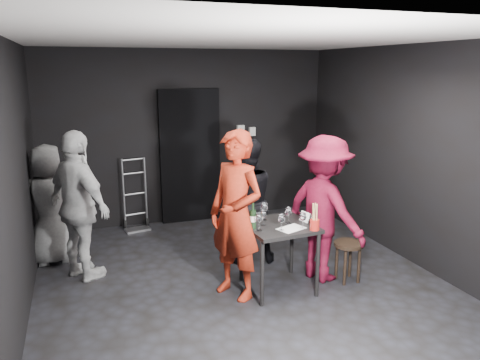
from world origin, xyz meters
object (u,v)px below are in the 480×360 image
object	(u,v)px
man_maroon	(325,200)
wine_bottle	(253,219)
tasting_table	(279,233)
stool	(348,251)
woman_black	(246,198)
bystander_grey	(50,204)
server_red	(236,198)
hand_truck	(136,216)
breadstick_cup	(315,217)
bystander_cream	(78,194)

from	to	relation	value
man_maroon	wine_bottle	bearing A→B (deg)	76.12
tasting_table	stool	xyz separation A→B (m)	(0.84, -0.10, -0.28)
stool	woman_black	size ratio (longest dim) A/B	0.28
tasting_table	bystander_grey	bearing A→B (deg)	145.93
server_red	bystander_grey	size ratio (longest dim) A/B	1.41
hand_truck	wine_bottle	xyz separation A→B (m)	(0.93, -2.56, 0.65)
stool	breadstick_cup	world-z (taller)	breadstick_cup
woman_black	man_maroon	size ratio (longest dim) A/B	0.88
man_maroon	bystander_grey	size ratio (longest dim) A/B	1.23
tasting_table	woman_black	world-z (taller)	woman_black
woman_black	breadstick_cup	world-z (taller)	woman_black
stool	wine_bottle	bearing A→B (deg)	176.09
man_maroon	wine_bottle	distance (m)	0.92
tasting_table	bystander_grey	size ratio (longest dim) A/B	0.49
man_maroon	breadstick_cup	size ratio (longest dim) A/B	6.08
bystander_cream	wine_bottle	world-z (taller)	bystander_cream
server_red	man_maroon	bearing A→B (deg)	63.26
hand_truck	woman_black	xyz separation A→B (m)	(1.16, -1.70, 0.62)
server_red	man_maroon	world-z (taller)	server_red
stool	breadstick_cup	distance (m)	0.78
hand_truck	tasting_table	distance (m)	2.86
server_red	bystander_cream	xyz separation A→B (m)	(-1.55, 0.99, -0.07)
tasting_table	bystander_cream	distance (m)	2.30
tasting_table	breadstick_cup	world-z (taller)	breadstick_cup
hand_truck	bystander_cream	bearing A→B (deg)	-127.91
woman_black	man_maroon	bearing A→B (deg)	135.33
server_red	bystander_cream	world-z (taller)	server_red
bystander_cream	woman_black	bearing A→B (deg)	-127.65
man_maroon	bystander_cream	bearing A→B (deg)	50.58
wine_bottle	server_red	bearing A→B (deg)	169.90
hand_truck	stool	world-z (taller)	hand_truck
bystander_grey	breadstick_cup	size ratio (longest dim) A/B	4.94
hand_truck	stool	xyz separation A→B (m)	(2.07, -2.64, 0.17)
tasting_table	server_red	distance (m)	0.66
man_maroon	bystander_grey	distance (m)	3.36
server_red	wine_bottle	xyz separation A→B (m)	(0.18, -0.03, -0.23)
bystander_cream	wine_bottle	size ratio (longest dim) A/B	7.27
wine_bottle	bystander_grey	bearing A→B (deg)	141.78
tasting_table	man_maroon	distance (m)	0.67
breadstick_cup	wine_bottle	bearing A→B (deg)	156.23
woman_black	wine_bottle	xyz separation A→B (m)	(-0.24, -0.86, 0.03)
breadstick_cup	bystander_grey	bearing A→B (deg)	144.62
bystander_grey	breadstick_cup	xyz separation A→B (m)	(2.67, -1.89, 0.12)
stool	woman_black	world-z (taller)	woman_black
wine_bottle	woman_black	bearing A→B (deg)	74.65
woman_black	wine_bottle	world-z (taller)	woman_black
wine_bottle	stool	bearing A→B (deg)	-3.91
stool	wine_bottle	distance (m)	1.25
hand_truck	breadstick_cup	xyz separation A→B (m)	(1.52, -2.83, 0.68)
woman_black	bystander_cream	bearing A→B (deg)	-0.79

